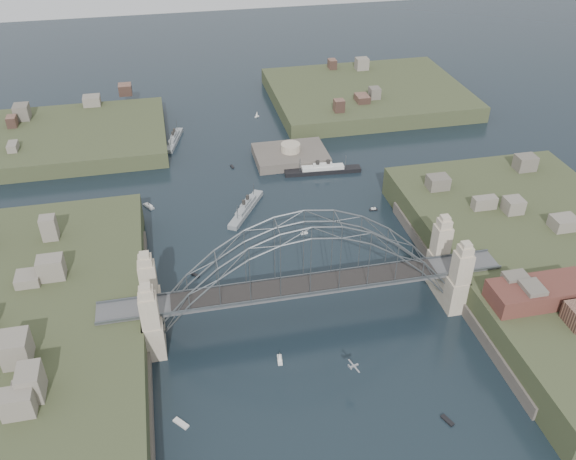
# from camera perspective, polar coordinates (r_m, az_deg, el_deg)

# --- Properties ---
(ground) EXTENTS (500.00, 500.00, 0.00)m
(ground) POSITION_cam_1_polar(r_m,az_deg,el_deg) (130.48, 1.68, -8.01)
(ground) COLOR black
(ground) RESTS_ON ground
(bridge) EXTENTS (84.00, 13.80, 24.60)m
(bridge) POSITION_cam_1_polar(r_m,az_deg,el_deg) (122.53, 1.78, -3.74)
(bridge) COLOR #4D4D50
(bridge) RESTS_ON ground
(shore_west) EXTENTS (50.50, 90.00, 12.00)m
(shore_west) POSITION_cam_1_polar(r_m,az_deg,el_deg) (131.20, -23.87, -10.25)
(shore_west) COLOR #363D21
(shore_west) RESTS_ON ground
(shore_east) EXTENTS (50.50, 90.00, 12.00)m
(shore_east) POSITION_cam_1_polar(r_m,az_deg,el_deg) (150.74, 23.44, -3.71)
(shore_east) COLOR #363D21
(shore_east) RESTS_ON ground
(headland_nw) EXTENTS (60.00, 45.00, 9.00)m
(headland_nw) POSITION_cam_1_polar(r_m,az_deg,el_deg) (210.03, -19.65, 7.67)
(headland_nw) COLOR #363D21
(headland_nw) RESTS_ON ground
(headland_ne) EXTENTS (70.00, 55.00, 9.50)m
(headland_ne) POSITION_cam_1_polar(r_m,az_deg,el_deg) (233.39, 7.43, 12.11)
(headland_ne) COLOR #363D21
(headland_ne) RESTS_ON ground
(fort_island) EXTENTS (22.00, 16.00, 9.40)m
(fort_island) POSITION_cam_1_polar(r_m,az_deg,el_deg) (189.20, 0.24, 6.53)
(fort_island) COLOR #4E463E
(fort_island) RESTS_ON ground
(wharf_shed) EXTENTS (20.00, 8.00, 4.00)m
(wharf_shed) POSITION_cam_1_polar(r_m,az_deg,el_deg) (130.37, 22.54, -5.46)
(wharf_shed) COLOR #592D26
(wharf_shed) RESTS_ON shore_east
(finger_pier) EXTENTS (4.00, 22.00, 1.40)m
(finger_pier) POSITION_cam_1_polar(r_m,az_deg,el_deg) (125.87, 22.95, -13.03)
(finger_pier) COLOR #4D4D50
(finger_pier) RESTS_ON ground
(naval_cruiser_near) EXTENTS (12.04, 17.76, 5.75)m
(naval_cruiser_near) POSITION_cam_1_polar(r_m,az_deg,el_deg) (163.16, -3.97, 2.02)
(naval_cruiser_near) COLOR gray
(naval_cruiser_near) RESTS_ON ground
(naval_cruiser_far) EXTENTS (6.75, 16.70, 5.64)m
(naval_cruiser_far) POSITION_cam_1_polar(r_m,az_deg,el_deg) (203.15, -10.64, 8.35)
(naval_cruiser_far) COLOR gray
(naval_cruiser_far) RESTS_ON ground
(ocean_liner) EXTENTS (23.01, 4.65, 5.61)m
(ocean_liner) POSITION_cam_1_polar(r_m,az_deg,el_deg) (181.60, 3.28, 5.64)
(ocean_liner) COLOR black
(ocean_liner) RESTS_ON ground
(aeroplane) EXTENTS (2.02, 3.57, 0.53)m
(aeroplane) POSITION_cam_1_polar(r_m,az_deg,el_deg) (113.44, 6.12, -12.62)
(aeroplane) COLOR #9FA1A5
(small_boat_a) EXTENTS (2.10, 2.19, 0.45)m
(small_boat_a) POSITION_cam_1_polar(r_m,az_deg,el_deg) (142.30, -8.72, -4.19)
(small_boat_a) COLOR silver
(small_boat_a) RESTS_ON ground
(small_boat_b) EXTENTS (1.86, 0.86, 1.43)m
(small_boat_b) POSITION_cam_1_polar(r_m,az_deg,el_deg) (154.25, 1.54, -0.28)
(small_boat_b) COLOR silver
(small_boat_b) RESTS_ON ground
(small_boat_c) EXTENTS (1.20, 2.79, 2.38)m
(small_boat_c) POSITION_cam_1_polar(r_m,az_deg,el_deg) (120.51, -0.78, -11.91)
(small_boat_c) COLOR silver
(small_boat_c) RESTS_ON ground
(small_boat_d) EXTENTS (2.18, 0.86, 1.43)m
(small_boat_d) POSITION_cam_1_polar(r_m,az_deg,el_deg) (165.20, 8.03, 1.94)
(small_boat_d) COLOR silver
(small_boat_d) RESTS_ON ground
(small_boat_e) EXTENTS (3.18, 4.11, 1.43)m
(small_boat_e) POSITION_cam_1_polar(r_m,az_deg,el_deg) (169.28, -12.96, 2.20)
(small_boat_e) COLOR silver
(small_boat_e) RESTS_ON ground
(small_boat_f) EXTENTS (1.86, 1.45, 2.38)m
(small_boat_f) POSITION_cam_1_polar(r_m,az_deg,el_deg) (168.72, -3.23, 3.27)
(small_boat_f) COLOR silver
(small_boat_f) RESTS_ON ground
(small_boat_g) EXTENTS (1.76, 2.74, 0.45)m
(small_boat_g) POSITION_cam_1_polar(r_m,az_deg,el_deg) (115.03, 14.75, -16.92)
(small_boat_g) COLOR silver
(small_boat_g) RESTS_ON ground
(small_boat_h) EXTENTS (1.15, 2.30, 0.45)m
(small_boat_h) POSITION_cam_1_polar(r_m,az_deg,el_deg) (185.51, -5.28, 5.95)
(small_boat_h) COLOR silver
(small_boat_h) RESTS_ON ground
(small_boat_i) EXTENTS (2.32, 1.32, 0.45)m
(small_boat_i) POSITION_cam_1_polar(r_m,az_deg,el_deg) (147.64, 12.40, -3.06)
(small_boat_i) COLOR silver
(small_boat_i) RESTS_ON ground
(small_boat_j) EXTENTS (2.82, 3.04, 0.45)m
(small_boat_j) POSITION_cam_1_polar(r_m,az_deg,el_deg) (112.74, -10.02, -17.46)
(small_boat_j) COLOR silver
(small_boat_j) RESTS_ON ground
(small_boat_k) EXTENTS (1.70, 1.50, 2.38)m
(small_boat_k) POSITION_cam_1_polar(r_m,az_deg,el_deg) (218.05, -2.95, 10.79)
(small_boat_k) COLOR silver
(small_boat_k) RESTS_ON ground
(small_boat_l) EXTENTS (0.91, 2.48, 1.43)m
(small_boat_l) POSITION_cam_1_polar(r_m,az_deg,el_deg) (151.05, -16.62, -2.78)
(small_boat_l) COLOR silver
(small_boat_l) RESTS_ON ground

